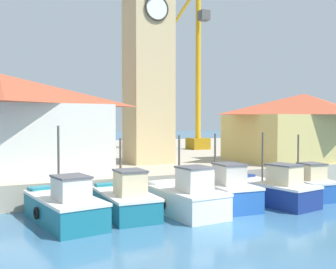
% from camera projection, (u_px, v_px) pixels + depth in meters
% --- Properties ---
extents(ground_plane, '(300.00, 300.00, 0.00)m').
position_uv_depth(ground_plane, '(242.00, 225.00, 16.29)').
color(ground_plane, '#386689').
extents(quay_wharf, '(120.00, 40.00, 1.30)m').
position_uv_depth(quay_wharf, '(87.00, 157.00, 40.11)').
color(quay_wharf, '#A89E89').
rests_on(quay_wharf, ground).
extents(fishing_boat_far_left, '(2.84, 5.26, 4.12)m').
position_uv_depth(fishing_boat_far_left, '(64.00, 206.00, 16.53)').
color(fishing_boat_far_left, '#196B7F').
rests_on(fishing_boat_far_left, ground).
extents(fishing_boat_left_outer, '(2.13, 4.64, 3.51)m').
position_uv_depth(fishing_boat_left_outer, '(125.00, 200.00, 17.98)').
color(fishing_boat_left_outer, '#196B7F').
rests_on(fishing_boat_left_outer, ground).
extents(fishing_boat_left_inner, '(2.49, 4.55, 3.65)m').
position_uv_depth(fishing_boat_left_inner, '(186.00, 197.00, 18.23)').
color(fishing_boat_left_inner, silver).
rests_on(fishing_boat_left_inner, ground).
extents(fishing_boat_mid_left, '(2.33, 5.11, 3.66)m').
position_uv_depth(fishing_boat_mid_left, '(221.00, 190.00, 20.06)').
color(fishing_boat_mid_left, '#2356A8').
rests_on(fishing_boat_mid_left, ground).
extents(fishing_boat_center, '(2.84, 5.10, 3.73)m').
position_uv_depth(fishing_boat_center, '(272.00, 190.00, 20.43)').
color(fishing_boat_center, navy).
rests_on(fishing_boat_center, ground).
extents(fishing_boat_mid_right, '(2.38, 4.37, 3.54)m').
position_uv_depth(fishing_boat_mid_right, '(304.00, 185.00, 22.30)').
color(fishing_boat_mid_right, '#2356A8').
rests_on(fishing_boat_mid_right, ground).
extents(clock_tower, '(3.46, 3.46, 16.46)m').
position_uv_depth(clock_tower, '(148.00, 54.00, 28.26)').
color(clock_tower, tan).
rests_on(clock_tower, quay_wharf).
extents(warehouse_left, '(11.95, 7.24, 5.73)m').
position_uv_depth(warehouse_left, '(0.00, 123.00, 22.38)').
color(warehouse_left, silver).
rests_on(warehouse_left, quay_wharf).
extents(warehouse_right, '(11.56, 7.10, 5.17)m').
position_uv_depth(warehouse_right, '(304.00, 126.00, 30.84)').
color(warehouse_right, tan).
rests_on(warehouse_right, quay_wharf).
extents(port_crane_near, '(2.00, 10.61, 17.63)m').
position_uv_depth(port_crane_near, '(197.00, 88.00, 42.47)').
color(port_crane_near, '#976E11').
rests_on(port_crane_near, quay_wharf).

